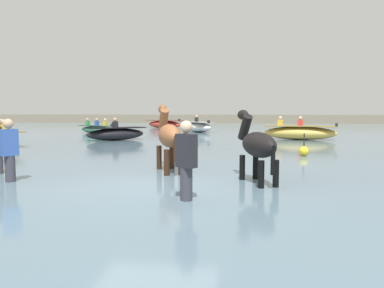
{
  "coord_description": "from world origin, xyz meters",
  "views": [
    {
      "loc": [
        1.74,
        -6.84,
        1.77
      ],
      "look_at": [
        0.31,
        3.59,
        0.84
      ],
      "focal_mm": 34.34,
      "sensor_mm": 36.0,
      "label": 1
    }
  ],
  "objects_px": {
    "person_wading_close": "(10,156)",
    "boat_mid_channel": "(198,127)",
    "horse_trailing_black": "(257,147)",
    "boat_far_inshore": "(0,138)",
    "boat_mid_outer": "(97,129)",
    "horse_lead_chestnut": "(169,138)",
    "boat_distant_east": "(164,124)",
    "boat_near_starboard": "(116,134)",
    "boat_near_port": "(300,133)",
    "channel_buoy": "(304,151)",
    "person_onlooker_left": "(186,168)"
  },
  "relations": [
    {
      "from": "person_wading_close",
      "to": "boat_mid_channel",
      "type": "bearing_deg",
      "value": 85.23
    },
    {
      "from": "horse_trailing_black",
      "to": "boat_far_inshore",
      "type": "relative_size",
      "value": 0.57
    },
    {
      "from": "person_wading_close",
      "to": "boat_mid_outer",
      "type": "bearing_deg",
      "value": 106.46
    },
    {
      "from": "horse_lead_chestnut",
      "to": "person_wading_close",
      "type": "distance_m",
      "value": 3.43
    },
    {
      "from": "boat_distant_east",
      "to": "person_wading_close",
      "type": "bearing_deg",
      "value": -85.29
    },
    {
      "from": "boat_mid_channel",
      "to": "boat_mid_outer",
      "type": "xyz_separation_m",
      "value": [
        -6.43,
        -2.61,
        -0.08
      ]
    },
    {
      "from": "boat_near_starboard",
      "to": "boat_mid_outer",
      "type": "distance_m",
      "value": 6.39
    },
    {
      "from": "boat_near_port",
      "to": "boat_far_inshore",
      "type": "distance_m",
      "value": 14.0
    },
    {
      "from": "horse_trailing_black",
      "to": "channel_buoy",
      "type": "distance_m",
      "value": 5.1
    },
    {
      "from": "boat_near_starboard",
      "to": "person_wading_close",
      "type": "relative_size",
      "value": 1.83
    },
    {
      "from": "boat_distant_east",
      "to": "boat_far_inshore",
      "type": "height_order",
      "value": "boat_far_inshore"
    },
    {
      "from": "horse_lead_chestnut",
      "to": "boat_distant_east",
      "type": "bearing_deg",
      "value": 102.37
    },
    {
      "from": "boat_mid_outer",
      "to": "person_wading_close",
      "type": "xyz_separation_m",
      "value": [
        4.85,
        -16.4,
        0.24
      ]
    },
    {
      "from": "channel_buoy",
      "to": "horse_trailing_black",
      "type": "bearing_deg",
      "value": -109.53
    },
    {
      "from": "boat_far_inshore",
      "to": "person_wading_close",
      "type": "xyz_separation_m",
      "value": [
        5.28,
        -7.14,
        0.19
      ]
    },
    {
      "from": "boat_near_starboard",
      "to": "boat_near_port",
      "type": "bearing_deg",
      "value": 10.15
    },
    {
      "from": "horse_trailing_black",
      "to": "person_wading_close",
      "type": "distance_m",
      "value": 5.03
    },
    {
      "from": "person_wading_close",
      "to": "horse_lead_chestnut",
      "type": "bearing_deg",
      "value": 30.14
    },
    {
      "from": "boat_near_port",
      "to": "boat_far_inshore",
      "type": "height_order",
      "value": "boat_near_port"
    },
    {
      "from": "person_wading_close",
      "to": "channel_buoy",
      "type": "xyz_separation_m",
      "value": [
        6.68,
        5.36,
        -0.36
      ]
    },
    {
      "from": "boat_far_inshore",
      "to": "boat_near_port",
      "type": "bearing_deg",
      "value": 22.71
    },
    {
      "from": "horse_trailing_black",
      "to": "boat_mid_outer",
      "type": "xyz_separation_m",
      "value": [
        -9.83,
        15.82,
        -0.45
      ]
    },
    {
      "from": "boat_near_port",
      "to": "person_onlooker_left",
      "type": "xyz_separation_m",
      "value": [
        -3.82,
        -13.63,
        0.16
      ]
    },
    {
      "from": "boat_near_starboard",
      "to": "boat_near_port",
      "type": "distance_m",
      "value": 9.39
    },
    {
      "from": "boat_mid_channel",
      "to": "boat_distant_east",
      "type": "relative_size",
      "value": 0.93
    },
    {
      "from": "channel_buoy",
      "to": "boat_near_starboard",
      "type": "bearing_deg",
      "value": 146.29
    },
    {
      "from": "horse_lead_chestnut",
      "to": "boat_far_inshore",
      "type": "relative_size",
      "value": 0.62
    },
    {
      "from": "boat_mid_channel",
      "to": "boat_near_port",
      "type": "distance_m",
      "value": 8.85
    },
    {
      "from": "horse_trailing_black",
      "to": "channel_buoy",
      "type": "xyz_separation_m",
      "value": [
        1.69,
        4.78,
        -0.56
      ]
    },
    {
      "from": "horse_trailing_black",
      "to": "boat_mid_channel",
      "type": "relative_size",
      "value": 0.5
    },
    {
      "from": "channel_buoy",
      "to": "boat_distant_east",
      "type": "bearing_deg",
      "value": 114.6
    },
    {
      "from": "horse_trailing_black",
      "to": "boat_near_port",
      "type": "distance_m",
      "value": 12.25
    },
    {
      "from": "boat_far_inshore",
      "to": "person_onlooker_left",
      "type": "distance_m",
      "value": 12.26
    },
    {
      "from": "horse_lead_chestnut",
      "to": "person_wading_close",
      "type": "relative_size",
      "value": 1.2
    },
    {
      "from": "channel_buoy",
      "to": "boat_near_port",
      "type": "bearing_deg",
      "value": 82.47
    },
    {
      "from": "boat_near_starboard",
      "to": "boat_mid_outer",
      "type": "relative_size",
      "value": 0.99
    },
    {
      "from": "horse_trailing_black",
      "to": "boat_near_starboard",
      "type": "distance_m",
      "value": 12.24
    },
    {
      "from": "boat_distant_east",
      "to": "person_wading_close",
      "type": "relative_size",
      "value": 2.38
    },
    {
      "from": "boat_near_port",
      "to": "person_wading_close",
      "type": "relative_size",
      "value": 2.32
    },
    {
      "from": "boat_distant_east",
      "to": "boat_near_starboard",
      "type": "bearing_deg",
      "value": -88.31
    },
    {
      "from": "horse_lead_chestnut",
      "to": "horse_trailing_black",
      "type": "distance_m",
      "value": 2.33
    },
    {
      "from": "person_wading_close",
      "to": "channel_buoy",
      "type": "relative_size",
      "value": 2.26
    },
    {
      "from": "boat_near_port",
      "to": "boat_far_inshore",
      "type": "bearing_deg",
      "value": -157.29
    },
    {
      "from": "boat_near_port",
      "to": "person_wading_close",
      "type": "bearing_deg",
      "value": -121.32
    },
    {
      "from": "boat_far_inshore",
      "to": "horse_lead_chestnut",
      "type": "bearing_deg",
      "value": -33.37
    },
    {
      "from": "boat_near_starboard",
      "to": "boat_near_port",
      "type": "xyz_separation_m",
      "value": [
        9.24,
        1.65,
        0.04
      ]
    },
    {
      "from": "boat_mid_channel",
      "to": "channel_buoy",
      "type": "bearing_deg",
      "value": -69.54
    },
    {
      "from": "boat_mid_channel",
      "to": "boat_far_inshore",
      "type": "bearing_deg",
      "value": -120.04
    },
    {
      "from": "boat_distant_east",
      "to": "boat_far_inshore",
      "type": "relative_size",
      "value": 1.23
    },
    {
      "from": "horse_lead_chestnut",
      "to": "boat_near_starboard",
      "type": "relative_size",
      "value": 0.66
    }
  ]
}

